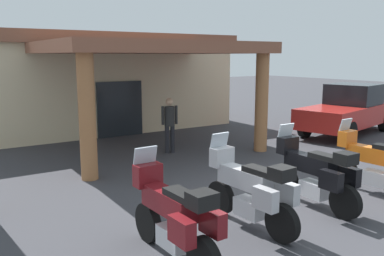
{
  "coord_description": "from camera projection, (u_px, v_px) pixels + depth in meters",
  "views": [
    {
      "loc": [
        -6.45,
        -5.96,
        3.05
      ],
      "look_at": [
        -0.56,
        2.58,
        1.2
      ],
      "focal_mm": 37.99,
      "sensor_mm": 36.0,
      "label": 1
    }
  ],
  "objects": [
    {
      "name": "motel_building",
      "position": [
        92.0,
        79.0,
        17.75
      ],
      "size": [
        11.27,
        12.08,
        3.93
      ],
      "rotation": [
        0.0,
        0.0,
        -0.03
      ],
      "color": "beige",
      "rests_on": "ground_plane"
    },
    {
      "name": "pedestrian",
      "position": [
        170.0,
        121.0,
        12.79
      ],
      "size": [
        0.52,
        0.32,
        1.75
      ],
      "rotation": [
        0.0,
        0.0,
        4.47
      ],
      "color": "black",
      "rests_on": "ground_plane"
    },
    {
      "name": "motorcycle_black",
      "position": [
        315.0,
        174.0,
        8.2
      ],
      "size": [
        0.72,
        2.21,
        1.61
      ],
      "rotation": [
        0.0,
        0.0,
        1.53
      ],
      "color": "black",
      "rests_on": "ground_plane"
    },
    {
      "name": "motorcycle_silver",
      "position": [
        250.0,
        190.0,
        7.21
      ],
      "size": [
        0.72,
        2.21,
        1.61
      ],
      "rotation": [
        0.0,
        0.0,
        1.61
      ],
      "color": "black",
      "rests_on": "ground_plane"
    },
    {
      "name": "pickup_truck_red",
      "position": [
        349.0,
        110.0,
        15.95
      ],
      "size": [
        5.47,
        2.87,
        1.95
      ],
      "rotation": [
        0.0,
        0.0,
        0.2
      ],
      "color": "black",
      "rests_on": "ground_plane"
    },
    {
      "name": "motorcycle_orange",
      "position": [
        378.0,
        164.0,
        8.94
      ],
      "size": [
        0.72,
        2.21,
        1.61
      ],
      "rotation": [
        0.0,
        0.0,
        1.62
      ],
      "color": "black",
      "rests_on": "ground_plane"
    },
    {
      "name": "motorcycle_maroon",
      "position": [
        174.0,
        217.0,
        6.01
      ],
      "size": [
        0.7,
        2.21,
        1.61
      ],
      "rotation": [
        0.0,
        0.0,
        1.58
      ],
      "color": "black",
      "rests_on": "ground_plane"
    },
    {
      "name": "ground_plane",
      "position": [
        279.0,
        196.0,
        8.97
      ],
      "size": [
        80.0,
        80.0,
        0.0
      ],
      "primitive_type": "plane",
      "color": "#38383D"
    }
  ]
}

